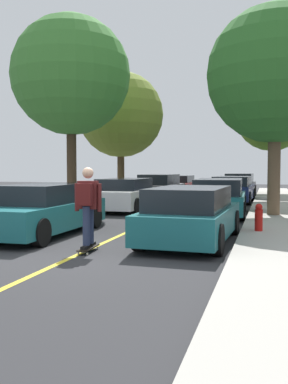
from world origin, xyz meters
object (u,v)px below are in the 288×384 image
at_px(streetlamp, 270,125).
at_px(parked_car_right_nearest, 191,215).
at_px(parked_car_right_near, 219,197).
at_px(parked_car_right_far, 233,189).
at_px(parked_car_left_nearest, 44,210).
at_px(street_tree_right_nearest, 276,75).
at_px(skateboard, 88,248).
at_px(parked_car_left_farthest, 180,185).
at_px(parked_car_right_farthest, 240,185).
at_px(fire_hydrant, 259,217).
at_px(parked_car_left_far, 160,188).
at_px(street_tree_right_near, 273,94).
at_px(parked_car_left_near, 125,195).
at_px(street_tree_right_far, 272,114).
at_px(street_tree_left_nearest, 71,76).
at_px(street_tree_left_near, 121,115).
at_px(skateboarder, 88,202).

bearing_deg(streetlamp, parked_car_right_nearest, -105.48).
bearing_deg(parked_car_right_near, parked_car_right_far, 90.03).
bearing_deg(parked_car_left_nearest, street_tree_right_nearest, 43.02).
bearing_deg(skateboard, parked_car_left_farthest, 95.81).
relative_size(parked_car_right_farthest, street_tree_right_nearest, 0.60).
distance_m(parked_car_right_farthest, fire_hydrant, 16.75).
bearing_deg(fire_hydrant, parked_car_left_farthest, 107.66).
bearing_deg(parked_car_left_far, street_tree_right_near, 3.22).
bearing_deg(parked_car_left_nearest, parked_car_left_near, 90.00).
bearing_deg(street_tree_right_far, street_tree_left_nearest, -120.05).
bearing_deg(street_tree_right_nearest, street_tree_left_near, 140.40).
bearing_deg(street_tree_right_near, fire_hydrant, -91.97).
relative_size(parked_car_right_near, street_tree_left_near, 0.71).
bearing_deg(parked_car_left_nearest, parked_car_right_farthest, 77.71).
bearing_deg(streetlamp, parked_car_right_near, -171.54).
bearing_deg(parked_car_right_far, parked_car_left_nearest, -107.59).
distance_m(street_tree_right_far, streetlamp, 13.03).
relative_size(parked_car_left_nearest, street_tree_right_near, 0.60).
bearing_deg(parked_car_left_far, parked_car_left_near, -89.99).
distance_m(parked_car_right_far, fire_hydrant, 11.18).
height_order(parked_car_right_near, streetlamp, streetlamp).
xyz_separation_m(street_tree_left_near, fire_hydrant, (7.31, -10.57, -4.06)).
height_order(parked_car_left_near, skateboard, parked_car_left_near).
bearing_deg(streetlamp, street_tree_left_nearest, -176.66).
xyz_separation_m(street_tree_left_nearest, street_tree_right_nearest, (7.72, -0.32, -0.46)).
bearing_deg(parked_car_right_farthest, parked_car_left_far, -126.61).
bearing_deg(parked_car_right_far, street_tree_right_far, 74.26).
bearing_deg(street_tree_right_nearest, parked_car_right_nearest, -108.92).
relative_size(parked_car_left_far, street_tree_left_nearest, 0.58).
height_order(parked_car_left_near, street_tree_left_near, street_tree_left_near).
distance_m(parked_car_left_near, parked_car_left_farthest, 11.47).
relative_size(street_tree_right_near, street_tree_right_far, 1.04).
bearing_deg(fire_hydrant, parked_car_left_far, 115.33).
distance_m(parked_car_right_far, street_tree_right_nearest, 8.32).
bearing_deg(street_tree_right_nearest, street_tree_right_near, 90.00).
distance_m(parked_car_right_near, street_tree_left_near, 9.13).
xyz_separation_m(parked_car_right_near, fire_hydrant, (1.50, -4.69, -0.19)).
height_order(skateboard, skateboarder, skateboarder).
relative_size(skateboard, skateboarder, 0.51).
distance_m(parked_car_left_farthest, parked_car_right_nearest, 18.78).
distance_m(parked_car_left_nearest, parked_car_right_nearest, 3.91).
bearing_deg(street_tree_left_near, street_tree_right_far, 43.33).
bearing_deg(street_tree_left_near, parked_car_left_farthest, 73.48).
xyz_separation_m(parked_car_right_farthest, skateboard, (-1.86, -19.82, -0.60)).
distance_m(street_tree_right_far, skateboarder, 21.74).
xyz_separation_m(street_tree_left_nearest, street_tree_right_near, (7.72, 7.25, 0.09)).
relative_size(parked_car_right_far, street_tree_left_nearest, 0.59).
xyz_separation_m(fire_hydrant, skateboard, (-3.36, -3.14, -0.40)).
bearing_deg(streetlamp, parked_car_right_far, 105.94).
bearing_deg(skateboard, parked_car_left_near, 103.31).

